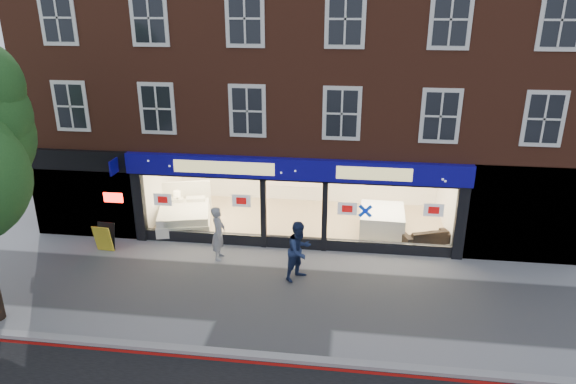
% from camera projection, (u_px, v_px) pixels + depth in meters
% --- Properties ---
extents(ground, '(120.00, 120.00, 0.00)m').
position_uv_depth(ground, '(281.00, 294.00, 15.08)').
color(ground, gray).
rests_on(ground, ground).
extents(kerb_line, '(60.00, 0.10, 0.01)m').
position_uv_depth(kerb_line, '(263.00, 363.00, 12.20)').
color(kerb_line, '#8C0A07').
rests_on(kerb_line, ground).
extents(kerb_stone, '(60.00, 0.25, 0.12)m').
position_uv_depth(kerb_stone, '(264.00, 356.00, 12.37)').
color(kerb_stone, gray).
rests_on(kerb_stone, ground).
extents(showroom_floor, '(11.00, 4.50, 0.10)m').
position_uv_depth(showroom_floor, '(300.00, 221.00, 19.94)').
color(showroom_floor, tan).
rests_on(showroom_floor, ground).
extents(building, '(19.00, 8.26, 10.30)m').
position_uv_depth(building, '(306.00, 41.00, 19.18)').
color(building, brown).
rests_on(building, ground).
extents(display_bed, '(2.50, 2.79, 1.35)m').
position_uv_depth(display_bed, '(185.00, 215.00, 19.47)').
color(display_bed, white).
rests_on(display_bed, showroom_floor).
extents(bedside_table, '(0.51, 0.51, 0.55)m').
position_uv_depth(bedside_table, '(178.00, 211.00, 20.04)').
color(bedside_table, brown).
rests_on(bedside_table, showroom_floor).
extents(mattress_stack, '(1.65, 2.06, 0.79)m').
position_uv_depth(mattress_stack, '(382.00, 220.00, 18.94)').
color(mattress_stack, white).
rests_on(mattress_stack, showroom_floor).
extents(sofa, '(1.85, 1.25, 0.50)m').
position_uv_depth(sofa, '(426.00, 236.00, 18.02)').
color(sofa, black).
rests_on(sofa, showroom_floor).
extents(a_board, '(0.67, 0.46, 0.98)m').
position_uv_depth(a_board, '(105.00, 237.00, 17.56)').
color(a_board, gold).
rests_on(a_board, ground).
extents(pedestrian_grey, '(0.44, 0.67, 1.84)m').
position_uv_depth(pedestrian_grey, '(218.00, 233.00, 16.89)').
color(pedestrian_grey, '#96979D').
rests_on(pedestrian_grey, ground).
extents(pedestrian_blue, '(1.13, 1.17, 1.89)m').
position_uv_depth(pedestrian_blue, '(299.00, 251.00, 15.65)').
color(pedestrian_blue, '#1B284D').
rests_on(pedestrian_blue, ground).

